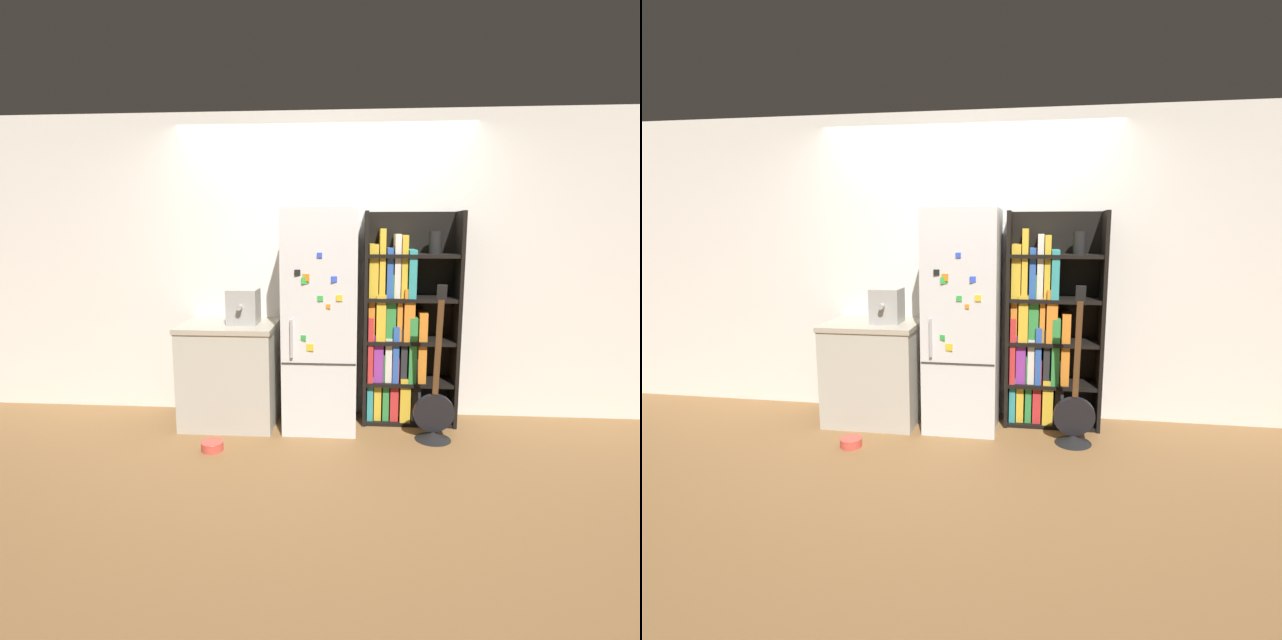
{
  "view_description": "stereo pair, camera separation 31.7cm",
  "coord_description": "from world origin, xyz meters",
  "views": [
    {
      "loc": [
        0.29,
        -3.87,
        1.63
      ],
      "look_at": [
        -0.01,
        0.15,
        0.9
      ],
      "focal_mm": 28.0,
      "sensor_mm": 36.0,
      "label": 1
    },
    {
      "loc": [
        0.6,
        -3.83,
        1.63
      ],
      "look_at": [
        -0.01,
        0.15,
        0.9
      ],
      "focal_mm": 28.0,
      "sensor_mm": 36.0,
      "label": 2
    }
  ],
  "objects": [
    {
      "name": "kitchen_counter",
      "position": [
        -0.77,
        0.15,
        0.43
      ],
      "size": [
        0.79,
        0.63,
        0.86
      ],
      "color": "#BCB7A8",
      "rests_on": "ground_plane"
    },
    {
      "name": "ground_plane",
      "position": [
        0.0,
        0.0,
        0.0
      ],
      "size": [
        16.0,
        16.0,
        0.0
      ],
      "primitive_type": "plane",
      "color": "olive"
    },
    {
      "name": "pet_bowl",
      "position": [
        -0.78,
        -0.43,
        0.04
      ],
      "size": [
        0.17,
        0.17,
        0.07
      ],
      "color": "#D84C3F",
      "rests_on": "ground_plane"
    },
    {
      "name": "refrigerator",
      "position": [
        -0.0,
        0.15,
        0.9
      ],
      "size": [
        0.59,
        0.62,
        1.8
      ],
      "color": "silver",
      "rests_on": "ground_plane"
    },
    {
      "name": "wall_back",
      "position": [
        0.0,
        0.47,
        1.3
      ],
      "size": [
        8.0,
        0.05,
        2.6
      ],
      "color": "white",
      "rests_on": "ground_plane"
    },
    {
      "name": "guitar",
      "position": [
        0.9,
        -0.12,
        0.18
      ],
      "size": [
        0.32,
        0.29,
        1.24
      ],
      "color": "black",
      "rests_on": "ground_plane"
    },
    {
      "name": "espresso_machine",
      "position": [
        -0.64,
        0.14,
        1.01
      ],
      "size": [
        0.25,
        0.3,
        0.29
      ],
      "color": "#A5A39E",
      "rests_on": "kitchen_counter"
    },
    {
      "name": "bookshelf",
      "position": [
        0.66,
        0.3,
        0.79
      ],
      "size": [
        0.78,
        0.35,
        1.78
      ],
      "color": "black",
      "rests_on": "ground_plane"
    }
  ]
}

